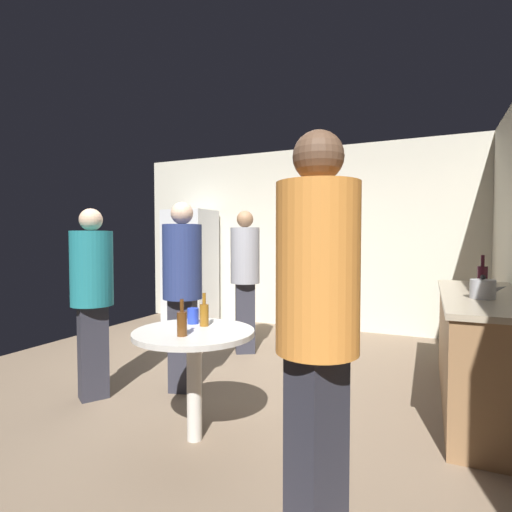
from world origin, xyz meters
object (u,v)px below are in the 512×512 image
refrigerator (190,266)px  foreground_table (194,346)px  kettle (483,289)px  beer_bottle_amber (204,314)px  wine_bottle_on_counter (482,279)px  person_in_teal_shirt (92,288)px  plastic_cup_blue (193,316)px  person_in_gray_shirt (245,270)px  person_in_navy_shirt (182,281)px  beer_bottle_brown (182,323)px  person_in_orange_shirt (317,311)px

refrigerator → foreground_table: refrigerator is taller
kettle → beer_bottle_amber: (-1.79, -0.96, -0.15)m
wine_bottle_on_counter → person_in_teal_shirt: 3.18m
refrigerator → plastic_cup_blue: bearing=-56.7°
person_in_gray_shirt → person_in_navy_shirt: (0.00, -1.29, -0.01)m
beer_bottle_brown → person_in_orange_shirt: size_ratio=0.13×
beer_bottle_amber → person_in_teal_shirt: size_ratio=0.14×
plastic_cup_blue → person_in_navy_shirt: 0.70m
wine_bottle_on_counter → person_in_navy_shirt: 2.47m
beer_bottle_brown → person_in_gray_shirt: bearing=105.0°
person_in_orange_shirt → plastic_cup_blue: bearing=-9.2°
beer_bottle_amber → refrigerator: bearing=124.5°
refrigerator → wine_bottle_on_counter: 4.30m
person_in_orange_shirt → beer_bottle_amber: bearing=-11.0°
kettle → foreground_table: 2.12m
person_in_orange_shirt → person_in_navy_shirt: (-1.55, 1.33, -0.07)m
wine_bottle_on_counter → foreground_table: 2.32m
person_in_gray_shirt → foreground_table: bearing=-14.3°
person_in_gray_shirt → person_in_orange_shirt: (1.56, -2.61, 0.07)m
person_in_teal_shirt → person_in_navy_shirt: size_ratio=0.96×
person_in_orange_shirt → person_in_teal_shirt: bearing=4.3°
plastic_cup_blue → person_in_navy_shirt: size_ratio=0.07×
kettle → person_in_teal_shirt: bearing=-163.9°
refrigerator → plastic_cup_blue: (1.98, -3.02, -0.11)m
wine_bottle_on_counter → person_in_gray_shirt: person_in_gray_shirt is taller
wine_bottle_on_counter → foreground_table: size_ratio=0.39×
beer_bottle_brown → person_in_gray_shirt: 2.22m
foreground_table → beer_bottle_amber: size_ratio=3.48×
wine_bottle_on_counter → beer_bottle_amber: size_ratio=1.35×
beer_bottle_amber → person_in_gray_shirt: person_in_gray_shirt is taller
wine_bottle_on_counter → person_in_orange_shirt: 2.19m
refrigerator → person_in_orange_shirt: (3.10, -3.83, 0.14)m
person_in_gray_shirt → person_in_orange_shirt: bearing=0.7°
foreground_table → beer_bottle_amber: beer_bottle_amber is taller
kettle → person_in_teal_shirt: (-2.94, -0.85, -0.04)m
beer_bottle_amber → person_in_teal_shirt: bearing=174.4°
person_in_navy_shirt → beer_bottle_brown: bearing=18.4°
refrigerator → beer_bottle_amber: size_ratio=7.83×
wine_bottle_on_counter → beer_bottle_amber: 2.22m
beer_bottle_amber → person_in_navy_shirt: 0.79m
beer_bottle_amber → person_in_navy_shirt: size_ratio=0.14×
foreground_table → plastic_cup_blue: bearing=124.3°
person_in_gray_shirt → person_in_teal_shirt: bearing=-49.2°
kettle → beer_bottle_amber: kettle is taller
beer_bottle_amber → person_in_teal_shirt: 1.16m
person_in_teal_shirt → person_in_navy_shirt: bearing=67.9°
refrigerator → kettle: bearing=-28.3°
foreground_table → person_in_gray_shirt: 2.08m
beer_bottle_amber → beer_bottle_brown: size_ratio=1.00×
kettle → beer_bottle_amber: 2.03m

